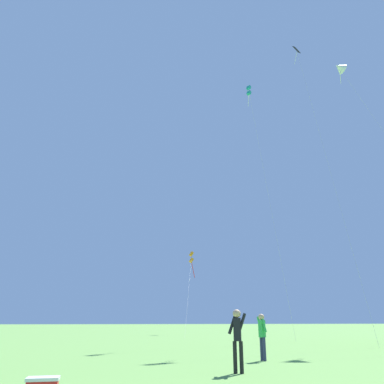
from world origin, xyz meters
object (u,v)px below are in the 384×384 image
object	(u,v)px
kite_white_distant	(340,68)
person_child_small	(262,332)
kite_black_large	(302,71)
person_in_blue_jacket	(237,334)
kite_teal_box	(250,95)
kite_orange_box	(191,258)

from	to	relation	value
kite_white_distant	person_child_small	bearing A→B (deg)	-138.82
kite_black_large	person_in_blue_jacket	xyz separation A→B (m)	(-13.52, -17.42, -23.60)
kite_white_distant	person_in_blue_jacket	bearing A→B (deg)	-136.07
kite_white_distant	kite_teal_box	size ratio (longest dim) A/B	1.05
kite_black_large	kite_teal_box	size ratio (longest dim) A/B	1.17
kite_orange_box	kite_black_large	bearing A→B (deg)	-70.52
kite_black_large	person_child_small	size ratio (longest dim) A/B	16.46
kite_white_distant	kite_teal_box	bearing A→B (deg)	153.16
kite_orange_box	kite_white_distant	bearing A→B (deg)	-62.91
kite_orange_box	person_in_blue_jacket	world-z (taller)	kite_orange_box
kite_black_large	kite_teal_box	bearing A→B (deg)	145.47
kite_black_large	person_in_blue_jacket	distance (m)	32.30
kite_orange_box	person_child_small	bearing A→B (deg)	-97.81
kite_orange_box	kite_teal_box	bearing A→B (deg)	-81.48
kite_white_distant	person_in_blue_jacket	distance (m)	33.55
person_child_small	kite_orange_box	bearing A→B (deg)	82.19
person_in_blue_jacket	kite_white_distant	bearing A→B (deg)	43.93
kite_teal_box	person_in_blue_jacket	xyz separation A→B (m)	(-9.16, -20.42, -22.16)
kite_orange_box	kite_black_large	size ratio (longest dim) A/B	0.42
person_child_small	person_in_blue_jacket	distance (m)	4.08
kite_teal_box	kite_orange_box	bearing A→B (deg)	98.52
kite_black_large	person_child_small	world-z (taller)	kite_black_large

